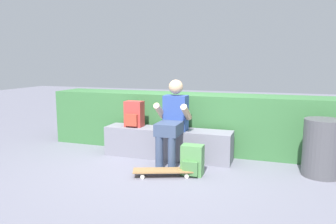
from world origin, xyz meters
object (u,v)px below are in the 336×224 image
trash_bin (322,148)px  skateboard_near_person (164,171)px  person_skater (173,119)px  backpack_on_ground (192,161)px  bench_main (167,143)px  backpack_on_bench (134,114)px

trash_bin → skateboard_near_person: bearing=-160.2°
person_skater → backpack_on_ground: size_ratio=3.01×
bench_main → backpack_on_bench: 0.69m
bench_main → backpack_on_bench: backpack_on_bench is taller
skateboard_near_person → backpack_on_bench: backpack_on_bench is taller
skateboard_near_person → bench_main: bearing=106.2°
bench_main → backpack_on_bench: (-0.55, -0.01, 0.42)m
backpack_on_ground → skateboard_near_person: bearing=-152.7°
person_skater → backpack_on_ground: (0.41, -0.43, -0.46)m
backpack_on_bench → trash_bin: 2.70m
person_skater → skateboard_near_person: bearing=-82.2°
trash_bin → backpack_on_ground: bearing=-161.9°
bench_main → trash_bin: bearing=-3.0°
bench_main → backpack_on_bench: size_ratio=4.91×
trash_bin → person_skater: bearing=-177.3°
bench_main → backpack_on_ground: bearing=-48.5°
skateboard_near_person → backpack_on_ground: backpack_on_ground is taller
backpack_on_ground → trash_bin: trash_bin is taller
bench_main → person_skater: size_ratio=1.63×
person_skater → skateboard_near_person: 0.83m
person_skater → trash_bin: bearing=2.7°
bench_main → trash_bin: trash_bin is taller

